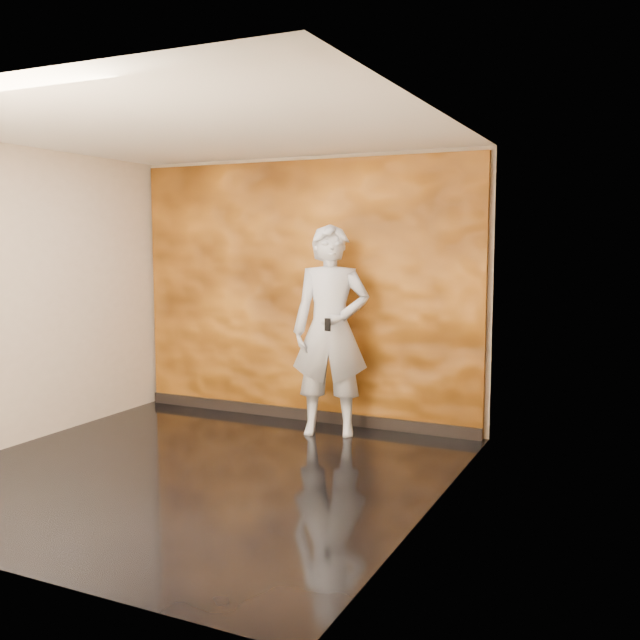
% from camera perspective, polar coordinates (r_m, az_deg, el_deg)
% --- Properties ---
extents(room, '(4.02, 4.02, 2.81)m').
position_cam_1_polar(room, '(5.90, -9.96, 1.23)').
color(room, black).
rests_on(room, ground).
extents(feature_wall, '(3.90, 0.06, 2.75)m').
position_cam_1_polar(feature_wall, '(7.58, -1.38, 2.27)').
color(feature_wall, orange).
rests_on(feature_wall, ground).
extents(baseboard, '(3.90, 0.04, 0.12)m').
position_cam_1_polar(baseboard, '(7.75, -1.49, -7.53)').
color(baseboard, black).
rests_on(baseboard, ground).
extents(man, '(0.88, 0.72, 2.08)m').
position_cam_1_polar(man, '(7.02, 0.87, -0.85)').
color(man, '#A5ABB5').
rests_on(man, ground).
extents(phone, '(0.07, 0.03, 0.12)m').
position_cam_1_polar(phone, '(6.72, 0.61, -0.38)').
color(phone, black).
rests_on(phone, man).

